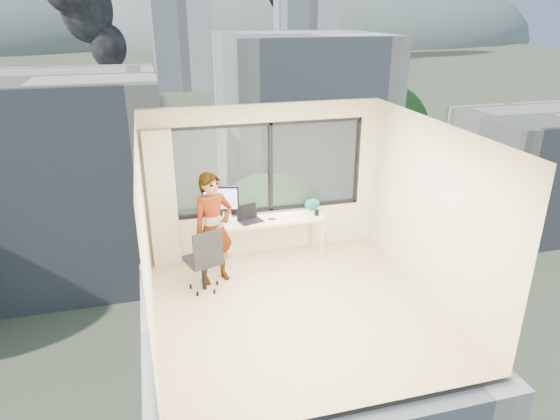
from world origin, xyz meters
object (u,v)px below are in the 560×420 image
object	(u,v)px
desk	(270,238)
handbag	(312,204)
monitor	(221,203)
chair	(203,258)
person	(214,229)
game_console	(221,216)
laptop	(250,215)

from	to	relation	value
desk	handbag	size ratio (longest dim) A/B	6.75
monitor	chair	bearing A→B (deg)	-102.05
person	desk	bearing A→B (deg)	7.26
handbag	game_console	bearing A→B (deg)	-166.91
person	laptop	world-z (taller)	person
chair	laptop	distance (m)	1.17
game_console	handbag	xyz separation A→B (m)	(1.59, -0.02, 0.06)
chair	laptop	xyz separation A→B (m)	(0.88, 0.68, 0.34)
desk	game_console	world-z (taller)	game_console
monitor	game_console	xyz separation A→B (m)	(0.01, 0.08, -0.27)
desk	game_console	bearing A→B (deg)	167.10
desk	chair	bearing A→B (deg)	-148.82
person	laptop	size ratio (longest dim) A/B	4.50
desk	chair	world-z (taller)	chair
person	monitor	bearing A→B (deg)	51.20
chair	handbag	size ratio (longest dim) A/B	3.98
chair	laptop	world-z (taller)	chair
game_console	desk	bearing A→B (deg)	0.39
monitor	handbag	bearing A→B (deg)	17.26
monitor	laptop	xyz separation A→B (m)	(0.46, -0.16, -0.18)
game_console	laptop	xyz separation A→B (m)	(0.45, -0.24, 0.08)
chair	desk	bearing A→B (deg)	13.34
desk	laptop	size ratio (longest dim) A/B	4.55
chair	monitor	size ratio (longest dim) A/B	1.74
chair	person	world-z (taller)	person
monitor	laptop	distance (m)	0.52
desk	handbag	xyz separation A→B (m)	(0.80, 0.16, 0.48)
game_console	laptop	distance (m)	0.51
game_console	laptop	size ratio (longest dim) A/B	0.79
monitor	handbag	xyz separation A→B (m)	(1.60, 0.07, -0.20)
laptop	person	bearing A→B (deg)	-162.91
person	monitor	xyz separation A→B (m)	(0.21, 0.61, 0.17)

